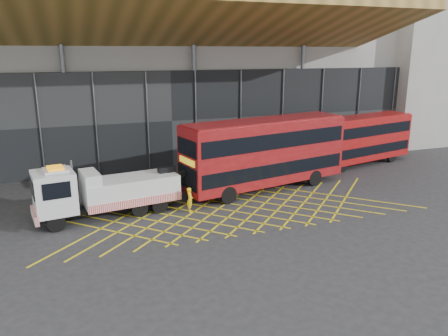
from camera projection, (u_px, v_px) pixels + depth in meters
name	position (u px, v px, depth m)	size (l,w,h in m)	color
ground_plane	(185.00, 218.00, 25.73)	(120.00, 120.00, 0.00)	#27272A
road_markings	(235.00, 211.00, 26.77)	(23.16, 7.16, 0.01)	yellow
construction_building	(152.00, 57.00, 40.75)	(55.00, 23.97, 18.00)	gray
east_building	(427.00, 46.00, 48.11)	(15.00, 12.00, 20.00)	gray
recovery_truck	(103.00, 191.00, 25.54)	(9.89, 3.55, 3.43)	black
bus_towed	(265.00, 151.00, 30.47)	(12.55, 5.31, 4.99)	maroon
bus_second	(361.00, 138.00, 37.37)	(10.54, 4.62, 4.18)	maroon
worker	(190.00, 200.00, 26.51)	(0.57, 0.37, 1.55)	yellow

